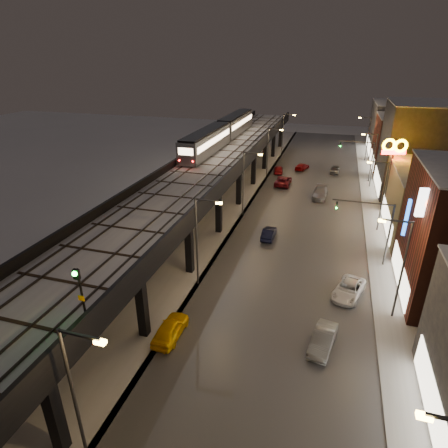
# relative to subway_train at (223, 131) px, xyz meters

# --- Properties ---
(ground) EXTENTS (220.00, 220.00, 0.00)m
(ground) POSITION_rel_subway_train_xyz_m (8.50, -47.31, -8.33)
(ground) COLOR silver
(road_surface) EXTENTS (17.00, 120.00, 0.06)m
(road_surface) POSITION_rel_subway_train_xyz_m (16.00, -12.31, -8.30)
(road_surface) COLOR #46474D
(road_surface) RESTS_ON ground
(sidewalk_right) EXTENTS (4.00, 120.00, 0.14)m
(sidewalk_right) POSITION_rel_subway_train_xyz_m (26.00, -12.31, -8.26)
(sidewalk_right) COLOR #9FA1A8
(sidewalk_right) RESTS_ON ground
(under_viaduct_pavement) EXTENTS (11.00, 120.00, 0.06)m
(under_viaduct_pavement) POSITION_rel_subway_train_xyz_m (2.50, -12.31, -8.30)
(under_viaduct_pavement) COLOR #9FA1A8
(under_viaduct_pavement) RESTS_ON ground
(elevated_viaduct) EXTENTS (9.00, 100.00, 6.30)m
(elevated_viaduct) POSITION_rel_subway_train_xyz_m (2.50, -15.47, -2.71)
(elevated_viaduct) COLOR black
(elevated_viaduct) RESTS_ON ground
(viaduct_trackbed) EXTENTS (8.40, 100.00, 0.32)m
(viaduct_trackbed) POSITION_rel_subway_train_xyz_m (2.49, -15.34, -1.94)
(viaduct_trackbed) COLOR #B2B7C1
(viaduct_trackbed) RESTS_ON elevated_viaduct
(viaduct_parapet_streetside) EXTENTS (0.30, 100.00, 1.10)m
(viaduct_parapet_streetside) POSITION_rel_subway_train_xyz_m (6.85, -15.31, -1.48)
(viaduct_parapet_streetside) COLOR black
(viaduct_parapet_streetside) RESTS_ON elevated_viaduct
(viaduct_parapet_far) EXTENTS (0.30, 100.00, 1.10)m
(viaduct_parapet_far) POSITION_rel_subway_train_xyz_m (-1.85, -15.31, -1.48)
(viaduct_parapet_far) COLOR black
(viaduct_parapet_far) RESTS_ON elevated_viaduct
(building_c) EXTENTS (12.20, 15.20, 8.16)m
(building_c) POSITION_rel_subway_train_xyz_m (32.49, -15.31, -4.25)
(building_c) COLOR #7D724F
(building_c) RESTS_ON ground
(building_d) EXTENTS (12.20, 13.20, 14.16)m
(building_d) POSITION_rel_subway_train_xyz_m (32.49, 0.69, -1.25)
(building_d) COLOR #2C2D33
(building_d) RESTS_ON ground
(building_e) EXTENTS (12.20, 12.20, 10.16)m
(building_e) POSITION_rel_subway_train_xyz_m (32.49, 14.69, -3.25)
(building_e) COLOR maroon
(building_e) RESTS_ON ground
(building_f) EXTENTS (12.20, 16.20, 11.16)m
(building_f) POSITION_rel_subway_train_xyz_m (32.49, 28.69, -2.75)
(building_f) COLOR #48494D
(building_f) RESTS_ON ground
(streetlight_left_0) EXTENTS (2.57, 0.28, 9.00)m
(streetlight_left_0) POSITION_rel_subway_train_xyz_m (8.07, -52.31, -3.10)
(streetlight_left_0) COLOR #38383A
(streetlight_left_0) RESTS_ON ground
(streetlight_left_1) EXTENTS (2.57, 0.28, 9.00)m
(streetlight_left_1) POSITION_rel_subway_train_xyz_m (8.07, -34.31, -3.10)
(streetlight_left_1) COLOR #38383A
(streetlight_left_1) RESTS_ON ground
(streetlight_right_1) EXTENTS (2.56, 0.28, 9.00)m
(streetlight_right_1) POSITION_rel_subway_train_xyz_m (25.23, -34.31, -3.10)
(streetlight_right_1) COLOR #38383A
(streetlight_right_1) RESTS_ON ground
(streetlight_left_2) EXTENTS (2.57, 0.28, 9.00)m
(streetlight_left_2) POSITION_rel_subway_train_xyz_m (8.07, -16.31, -3.10)
(streetlight_left_2) COLOR #38383A
(streetlight_left_2) RESTS_ON ground
(streetlight_right_2) EXTENTS (2.56, 0.28, 9.00)m
(streetlight_right_2) POSITION_rel_subway_train_xyz_m (25.23, -16.31, -3.10)
(streetlight_right_2) COLOR #38383A
(streetlight_right_2) RESTS_ON ground
(streetlight_left_3) EXTENTS (2.57, 0.28, 9.00)m
(streetlight_left_3) POSITION_rel_subway_train_xyz_m (8.07, 1.69, -3.10)
(streetlight_left_3) COLOR #38383A
(streetlight_left_3) RESTS_ON ground
(streetlight_right_3) EXTENTS (2.56, 0.28, 9.00)m
(streetlight_right_3) POSITION_rel_subway_train_xyz_m (25.23, 1.69, -3.10)
(streetlight_right_3) COLOR #38383A
(streetlight_right_3) RESTS_ON ground
(streetlight_left_4) EXTENTS (2.57, 0.28, 9.00)m
(streetlight_left_4) POSITION_rel_subway_train_xyz_m (8.07, 19.69, -3.10)
(streetlight_left_4) COLOR #38383A
(streetlight_left_4) RESTS_ON ground
(streetlight_right_4) EXTENTS (2.56, 0.28, 9.00)m
(streetlight_right_4) POSITION_rel_subway_train_xyz_m (25.23, 19.69, -3.10)
(streetlight_right_4) COLOR #38383A
(streetlight_right_4) RESTS_ON ground
(traffic_light_rig_a) EXTENTS (6.10, 0.34, 7.00)m
(traffic_light_rig_a) POSITION_rel_subway_train_xyz_m (24.34, -25.32, -3.83)
(traffic_light_rig_a) COLOR #38383A
(traffic_light_rig_a) RESTS_ON ground
(traffic_light_rig_b) EXTENTS (6.10, 0.34, 7.00)m
(traffic_light_rig_b) POSITION_rel_subway_train_xyz_m (24.34, 4.68, -3.83)
(traffic_light_rig_b) COLOR #38383A
(traffic_light_rig_b) RESTS_ON ground
(subway_train) EXTENTS (2.88, 34.64, 3.44)m
(subway_train) POSITION_rel_subway_train_xyz_m (0.00, 0.00, 0.00)
(subway_train) COLOR gray
(subway_train) RESTS_ON viaduct_trackbed
(rail_signal) EXTENTS (0.39, 0.45, 3.33)m
(rail_signal) POSITION_rel_subway_train_xyz_m (6.40, -48.86, 0.66)
(rail_signal) COLOR black
(rail_signal) RESTS_ON viaduct_trackbed
(car_taxi) EXTENTS (1.78, 4.38, 1.49)m
(car_taxi) POSITION_rel_subway_train_xyz_m (8.31, -41.99, -7.59)
(car_taxi) COLOR #FEBE00
(car_taxi) RESTS_ON ground
(car_near_white) EXTENTS (1.37, 3.88, 1.28)m
(car_near_white) POSITION_rel_subway_train_xyz_m (12.62, -22.40, -7.69)
(car_near_white) COLOR black
(car_near_white) RESTS_ON ground
(car_mid_silver) EXTENTS (2.51, 5.32, 1.47)m
(car_mid_silver) POSITION_rel_subway_train_xyz_m (11.28, -1.42, -7.60)
(car_mid_silver) COLOR maroon
(car_mid_silver) RESTS_ON ground
(car_mid_dark) EXTENTS (2.83, 4.55, 1.23)m
(car_mid_dark) POSITION_rel_subway_train_xyz_m (13.42, 8.97, -7.72)
(car_mid_dark) COLOR maroon
(car_mid_dark) RESTS_ON ground
(car_far_white) EXTENTS (2.20, 4.22, 1.37)m
(car_far_white) POSITION_rel_subway_train_xyz_m (9.36, 5.50, -7.64)
(car_far_white) COLOR maroon
(car_far_white) RESTS_ON ground
(car_onc_silver) EXTENTS (2.21, 4.47, 1.41)m
(car_onc_silver) POSITION_rel_subway_train_xyz_m (19.95, -39.77, -7.63)
(car_onc_silver) COLOR slate
(car_onc_silver) RESTS_ON ground
(car_onc_dark) EXTENTS (3.48, 5.22, 1.33)m
(car_onc_dark) POSITION_rel_subway_train_xyz_m (21.87, -32.17, -7.67)
(car_onc_dark) COLOR white
(car_onc_dark) RESTS_ON ground
(car_onc_white) EXTENTS (2.34, 5.26, 1.50)m
(car_onc_white) POSITION_rel_subway_train_xyz_m (17.75, -6.06, -7.58)
(car_onc_white) COLOR gray
(car_onc_white) RESTS_ON ground
(car_onc_red) EXTENTS (1.74, 4.05, 1.36)m
(car_onc_red) POSITION_rel_subway_train_xyz_m (19.60, 8.39, -7.65)
(car_onc_red) COLOR #505257
(car_onc_red) RESTS_ON ground
(sign_mcdonalds) EXTENTS (3.19, 0.80, 10.74)m
(sign_mcdonalds) POSITION_rel_subway_train_xyz_m (26.50, -11.02, 0.51)
(sign_mcdonalds) COLOR #38383A
(sign_mcdonalds) RESTS_ON ground
(sign_citgo) EXTENTS (2.35, 0.39, 11.14)m
(sign_citgo) POSITION_rel_subway_train_xyz_m (27.00, -32.46, 0.22)
(sign_citgo) COLOR #38383A
(sign_citgo) RESTS_ON ground
(sign_carwash) EXTENTS (1.61, 0.35, 8.36)m
(sign_carwash) POSITION_rel_subway_train_xyz_m (27.00, -27.54, -2.43)
(sign_carwash) COLOR #38383A
(sign_carwash) RESTS_ON ground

